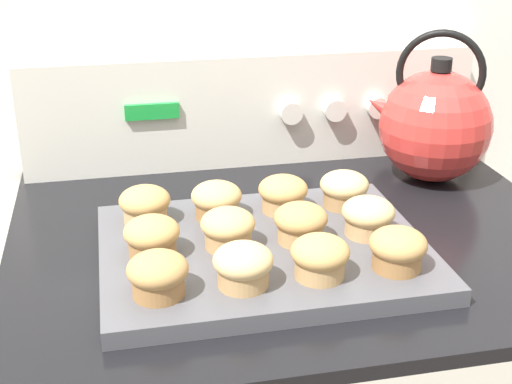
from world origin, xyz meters
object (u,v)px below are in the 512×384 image
Objects in this scene: muffin_r0_c2 at (320,257)px; muffin_r1_c2 at (301,223)px; muffin_r0_c1 at (243,265)px; muffin_pan at (264,251)px; muffin_r1_c3 at (368,216)px; muffin_r1_c1 at (228,228)px; muffin_r1_c0 at (152,236)px; tea_kettle at (434,124)px; muffin_r2_c0 at (145,205)px; muffin_r2_c3 at (344,189)px; muffin_r2_c2 at (283,193)px; muffin_r0_c0 at (158,274)px; muffin_r0_c3 at (398,249)px; muffin_r2_c1 at (217,200)px.

muffin_r0_c2 is 0.09m from muffin_r1_c2.
muffin_pan is at bearing 64.67° from muffin_r0_c1.
muffin_r1_c1 is at bearing 178.96° from muffin_r1_c3.
tea_kettle is at bearing 24.71° from muffin_r1_c0.
muffin_r0_c2 is 0.13m from muffin_r1_c3.
muffin_r2_c0 and muffin_r2_c3 have the same top height.
muffin_r2_c2 is 1.00× the size of muffin_r2_c3.
tea_kettle reaches higher than muffin_r2_c2.
muffin_r0_c0 is 1.00× the size of muffin_r1_c2.
muffin_r0_c1 and muffin_r2_c2 have the same top height.
tea_kettle reaches higher than muffin_r0_c1.
muffin_r1_c1 is (-0.09, 0.09, 0.00)m from muffin_r0_c2.
muffin_r0_c1 is 0.10m from muffin_r1_c1.
muffin_r1_c2 is at bearing -179.77° from muffin_r1_c3.
muffin_r0_c3 is 1.00× the size of muffin_r1_c1.
muffin_pan is 5.96× the size of muffin_r0_c0.
tea_kettle is at bearing 14.15° from muffin_r2_c0.
muffin_r2_c1 is at bearing -161.75° from tea_kettle.
muffin_r0_c0 is at bearing -90.34° from muffin_r1_c0.
muffin_r1_c1 is 0.20m from muffin_r2_c3.
muffin_r0_c3 reaches higher than muffin_pan.
muffin_r0_c3 is (0.18, 0.00, 0.00)m from muffin_r0_c1.
tea_kettle is (0.37, 0.30, 0.04)m from muffin_r0_c1.
muffin_r2_c3 is (0.09, 0.09, 0.00)m from muffin_r1_c2.
muffin_pan is 0.11m from muffin_r2_c1.
tea_kettle is at bearing 18.25° from muffin_r2_c1.
muffin_r1_c1 is at bearing 152.85° from muffin_r0_c3.
muffin_r1_c2 is (0.19, 0.09, 0.00)m from muffin_r0_c0.
muffin_r2_c2 is (0.19, 0.09, 0.00)m from muffin_r1_c0.
muffin_r1_c0 is 0.19m from muffin_r1_c2.
muffin_pan is 0.17m from muffin_r0_c3.
muffin_r1_c1 and muffin_r1_c2 have the same top height.
muffin_r0_c0 is at bearing -179.48° from muffin_r0_c2.
muffin_r2_c3 is at bearing -1.26° from muffin_r2_c2.
muffin_pan is 0.39m from tea_kettle.
muffin_r2_c1 is at bearing 116.43° from muffin_r0_c2.
muffin_r0_c2 is at bearing -116.21° from muffin_r2_c3.
muffin_r1_c2 and muffin_r1_c3 have the same top height.
muffin_pan is 0.06m from muffin_r1_c1.
muffin_r0_c2 is at bearing -63.57° from muffin_r2_c1.
muffin_r1_c3 is 0.28× the size of tea_kettle.
muffin_r1_c3 is at bearing 44.92° from muffin_r0_c2.
tea_kettle reaches higher than muffin_r1_c0.
muffin_r0_c2 is 0.13m from muffin_r1_c1.
muffin_r1_c3 is at bearing -46.45° from muffin_r2_c2.
muffin_r1_c1 is 1.00× the size of muffin_r2_c0.
muffin_r2_c3 is at bearing 91.38° from muffin_r0_c3.
muffin_pan is 0.17m from muffin_r2_c0.
muffin_r2_c2 and muffin_r2_c3 have the same top height.
muffin_r2_c1 is (-0.00, 0.18, 0.00)m from muffin_r0_c1.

